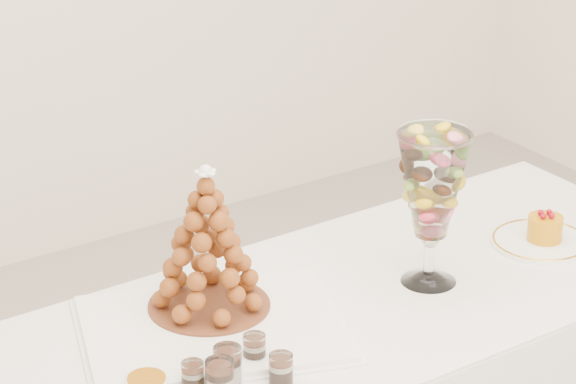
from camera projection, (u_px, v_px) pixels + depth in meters
lace_tray at (212, 329)px, 2.92m from camera, size 0.65×0.57×0.02m
macaron_vase at (433, 187)px, 3.04m from camera, size 0.17×0.17×0.36m
cake_plate at (540, 242)px, 3.32m from camera, size 0.24×0.24×0.01m
verrine_a at (193, 376)px, 2.71m from camera, size 0.05×0.05×0.06m
verrine_b at (228, 365)px, 2.73m from camera, size 0.07×0.07×0.08m
verrine_c at (254, 349)px, 2.80m from camera, size 0.06×0.06×0.06m
verrine_d at (220, 378)px, 2.68m from camera, size 0.07×0.07×0.08m
verrine_e at (281, 370)px, 2.73m from camera, size 0.05×0.05×0.07m
croquembouche at (207, 240)px, 2.93m from camera, size 0.27×0.27×0.34m
mousse_cake at (545, 228)px, 3.30m from camera, size 0.09×0.09×0.08m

